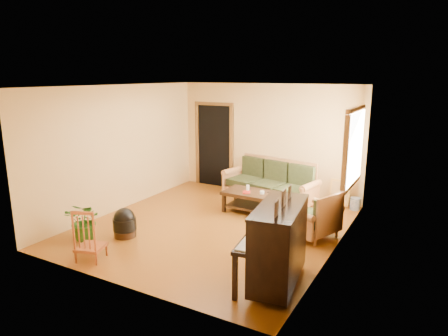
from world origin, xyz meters
The scene contains 16 objects.
floor centered at (0.00, 0.00, 0.00)m, with size 5.00×5.00×0.00m, color #64340D.
doorway centered at (-1.45, 2.48, 1.02)m, with size 1.08×0.16×2.05m, color black.
window centered at (2.21, 1.30, 1.50)m, with size 0.12×1.36×1.46m, color white.
sofa centered at (0.29, 1.96, 0.46)m, with size 2.17×0.91×0.93m, color brown.
coffee_table centered at (0.32, 1.04, 0.22)m, with size 1.22×0.66×0.44m, color black.
armchair centered at (1.78, 0.42, 0.42)m, with size 0.81×0.85×0.85m, color brown.
piano centered at (1.86, -1.45, 0.57)m, with size 0.76×1.29×1.14m, color black.
footstool centered at (-1.13, -1.19, 0.19)m, with size 0.41×0.41×0.39m, color black.
red_chair centered at (-0.95, -2.13, 0.42)m, with size 0.39×0.43×0.83m, color brown.
leaning_frame centered at (1.77, 2.38, 0.30)m, with size 0.45×0.10×0.60m, color gold.
ceramic_crock centered at (2.14, 2.26, 0.13)m, with size 0.21×0.21×0.26m, color #33589A.
potted_plant centered at (-1.61, -1.63, 0.34)m, with size 0.62×0.54×0.69m, color #275C1A.
book centered at (0.16, 0.89, 0.45)m, with size 0.16×0.21×0.02m, color maroon.
candle centered at (0.16, 1.11, 0.50)m, with size 0.07×0.07×0.11m, color white.
glass_jar centered at (0.53, 1.02, 0.47)m, with size 0.09×0.09×0.06m, color white.
remote centered at (0.66, 1.15, 0.45)m, with size 0.15×0.04×0.01m, color black.
Camera 1 is at (3.62, -6.11, 2.80)m, focal length 32.00 mm.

